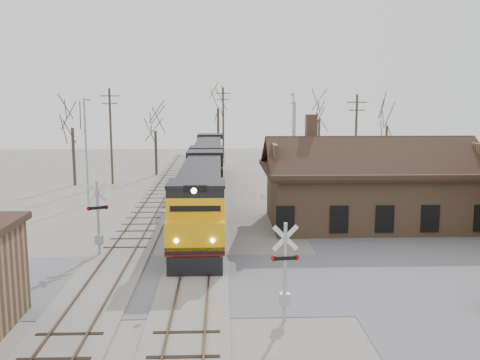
% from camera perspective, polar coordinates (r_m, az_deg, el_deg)
% --- Properties ---
extents(ground, '(140.00, 140.00, 0.00)m').
position_cam_1_polar(ground, '(27.25, -4.90, -10.82)').
color(ground, gray).
rests_on(ground, ground).
extents(road, '(60.00, 9.00, 0.03)m').
position_cam_1_polar(road, '(27.24, -4.90, -10.79)').
color(road, '#5E5E63').
rests_on(road, ground).
extents(track_main, '(3.40, 90.00, 0.24)m').
position_cam_1_polar(track_main, '(41.65, -3.88, -3.78)').
color(track_main, gray).
rests_on(track_main, ground).
extents(track_siding, '(3.40, 90.00, 0.24)m').
position_cam_1_polar(track_siding, '(42.04, -10.04, -3.78)').
color(track_siding, gray).
rests_on(track_siding, ground).
extents(depot, '(15.20, 9.31, 7.90)m').
position_cam_1_polar(depot, '(39.68, 13.52, -1.19)').
color(depot, '#856245').
rests_on(depot, ground).
extents(locomotive_lead, '(3.10, 20.74, 4.61)m').
position_cam_1_polar(locomotive_lead, '(36.65, -4.15, -1.77)').
color(locomotive_lead, black).
rests_on(locomotive_lead, ground).
extents(locomotive_trailing, '(3.10, 20.74, 4.36)m').
position_cam_1_polar(locomotive_trailing, '(57.43, -3.39, 2.09)').
color(locomotive_trailing, black).
rests_on(locomotive_trailing, ground).
extents(crossbuck_near, '(1.19, 0.31, 4.16)m').
position_cam_1_polar(crossbuck_near, '(22.18, 4.82, -10.15)').
color(crossbuck_near, '#A5A8AD').
rests_on(crossbuck_near, ground).
extents(crossbuck_far, '(1.18, 0.58, 4.41)m').
position_cam_1_polar(crossbuck_far, '(31.93, -14.89, -4.32)').
color(crossbuck_far, '#A5A8AD').
rests_on(crossbuck_far, ground).
extents(streetlight_a, '(0.25, 2.04, 9.08)m').
position_cam_1_polar(streetlight_a, '(47.38, -16.08, 3.56)').
color(streetlight_a, '#A5A8AD').
rests_on(streetlight_a, ground).
extents(streetlight_b, '(0.25, 2.04, 8.74)m').
position_cam_1_polar(streetlight_b, '(49.28, 5.80, 3.85)').
color(streetlight_b, '#A5A8AD').
rests_on(streetlight_b, ground).
extents(streetlight_c, '(0.25, 2.04, 9.61)m').
position_cam_1_polar(streetlight_c, '(60.64, 5.65, 5.20)').
color(streetlight_c, '#A5A8AD').
rests_on(streetlight_c, ground).
extents(utility_pole_a, '(2.00, 0.24, 10.07)m').
position_cam_1_polar(utility_pole_a, '(57.90, -13.61, 4.74)').
color(utility_pole_a, '#382D23').
rests_on(utility_pole_a, ground).
extents(utility_pole_b, '(2.00, 0.24, 10.45)m').
position_cam_1_polar(utility_pole_b, '(72.52, -1.80, 5.91)').
color(utility_pole_b, '#382D23').
rests_on(utility_pole_b, ground).
extents(utility_pole_c, '(2.00, 0.24, 9.44)m').
position_cam_1_polar(utility_pole_c, '(55.91, 12.24, 4.32)').
color(utility_pole_c, '#382D23').
rests_on(utility_pole_c, ground).
extents(tree_a, '(4.00, 4.00, 9.80)m').
position_cam_1_polar(tree_a, '(57.95, -17.50, 6.28)').
color(tree_a, '#382D23').
rests_on(tree_a, ground).
extents(tree_b, '(3.51, 3.51, 8.61)m').
position_cam_1_polar(tree_b, '(63.28, -9.03, 5.98)').
color(tree_b, '#382D23').
rests_on(tree_b, ground).
extents(tree_c, '(5.08, 5.08, 12.44)m').
position_cam_1_polar(tree_c, '(72.02, -2.36, 8.60)').
color(tree_c, '#382D23').
rests_on(tree_c, ground).
extents(tree_d, '(4.23, 4.23, 10.37)m').
position_cam_1_polar(tree_d, '(69.46, 8.47, 7.29)').
color(tree_d, '#382D23').
rests_on(tree_d, ground).
extents(tree_e, '(3.76, 3.76, 9.21)m').
position_cam_1_polar(tree_e, '(68.50, 15.43, 6.35)').
color(tree_e, '#382D23').
rests_on(tree_e, ground).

